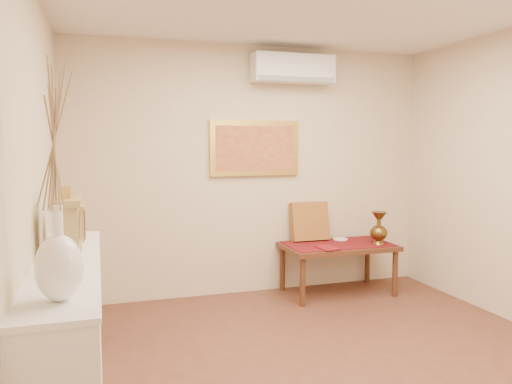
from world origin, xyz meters
name	(u,v)px	position (x,y,z in m)	size (l,w,h in m)	color
floor	(351,381)	(0.00, 0.00, 0.00)	(4.50, 4.50, 0.00)	brown
wall_back	(254,171)	(0.00, 2.25, 1.35)	(4.00, 0.02, 2.70)	beige
wall_left	(30,199)	(-2.00, 0.00, 1.35)	(0.02, 4.50, 2.70)	beige
white_vase	(56,180)	(-1.81, -0.73, 1.50)	(0.20, 0.20, 1.04)	white
candlestick	(65,266)	(-1.80, -0.52, 1.08)	(0.10, 0.10, 0.20)	silver
brass_urn_small	(64,252)	(-1.82, -0.23, 1.09)	(0.10, 0.10, 0.22)	brown
table_cloth	(338,244)	(0.85, 1.88, 0.55)	(1.14, 0.59, 0.01)	maroon
brass_urn_tall	(379,224)	(1.26, 1.72, 0.77)	(0.19, 0.19, 0.43)	brown
plate	(340,239)	(0.97, 2.07, 0.56)	(0.17, 0.17, 0.01)	white
menu	(328,248)	(0.63, 1.68, 0.56)	(0.18, 0.25, 0.01)	maroon
cushion	(310,221)	(0.63, 2.14, 0.77)	(0.43, 0.10, 0.43)	maroon
display_ledge	(69,345)	(-1.82, 0.00, 0.49)	(0.37, 2.02, 0.98)	white
mantel_clock	(67,225)	(-1.82, 0.25, 1.15)	(0.17, 0.36, 0.41)	tan
wooden_chest	(73,223)	(-1.81, 0.66, 1.10)	(0.16, 0.21, 0.24)	tan
low_table	(338,250)	(0.85, 1.88, 0.48)	(1.20, 0.70, 0.55)	#4D2817
painting	(255,148)	(0.00, 2.22, 1.60)	(1.00, 0.06, 0.60)	gold
ac_unit	(293,69)	(0.40, 2.12, 2.45)	(0.90, 0.25, 0.30)	silver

